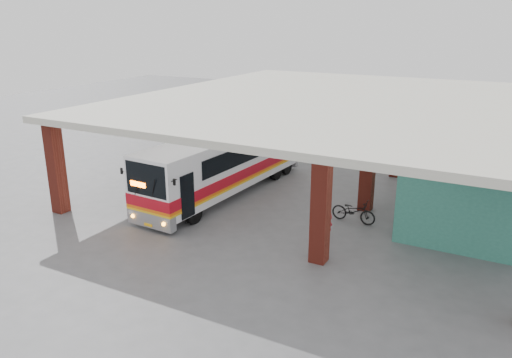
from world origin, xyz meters
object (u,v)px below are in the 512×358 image
object	(u,v)px
red_chair	(413,188)
coach_bus	(226,162)
motorcycle	(354,211)
pedestrian	(326,219)

from	to	relation	value
red_chair	coach_bus	bearing A→B (deg)	-133.80
coach_bus	red_chair	size ratio (longest dim) A/B	13.46
motorcycle	red_chair	world-z (taller)	motorcycle
coach_bus	pedestrian	xyz separation A→B (m)	(6.44, -2.68, -0.87)
red_chair	motorcycle	bearing A→B (deg)	-88.60
coach_bus	motorcycle	size ratio (longest dim) A/B	5.85
coach_bus	pedestrian	bearing A→B (deg)	-19.48
red_chair	pedestrian	bearing A→B (deg)	-87.32
motorcycle	pedestrian	xyz separation A→B (m)	(-0.54, -2.10, 0.29)
pedestrian	motorcycle	bearing A→B (deg)	-140.15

